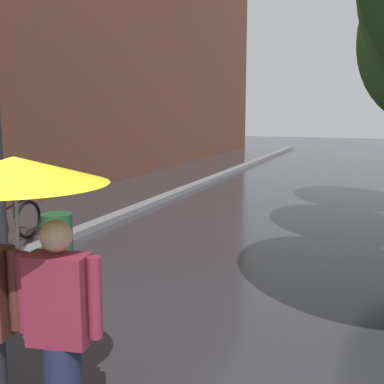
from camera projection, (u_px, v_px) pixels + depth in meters
kerb_strip at (167, 196)px, 13.24m from camera, size 0.30×36.00×0.12m
parked_bicycle_3 at (5, 216)px, 9.33m from camera, size 1.09×0.72×0.96m
couple_under_umbrella at (18, 252)px, 3.31m from camera, size 1.22×1.22×2.04m
litter_bin at (58, 242)px, 7.30m from camera, size 0.44×0.44×0.85m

